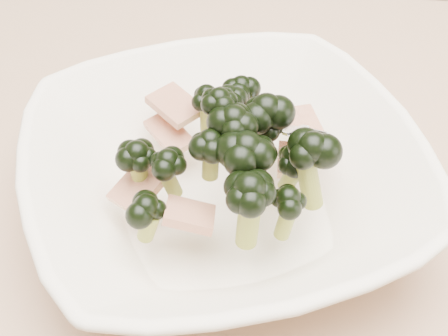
% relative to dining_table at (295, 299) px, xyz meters
% --- Properties ---
extents(dining_table, '(1.20, 0.80, 0.75)m').
position_rel_dining_table_xyz_m(dining_table, '(0.00, 0.00, 0.00)').
color(dining_table, tan).
rests_on(dining_table, ground).
extents(broccoli_dish, '(0.40, 0.40, 0.12)m').
position_rel_dining_table_xyz_m(broccoli_dish, '(-0.07, 0.01, 0.14)').
color(broccoli_dish, '#F4E7CF').
rests_on(broccoli_dish, dining_table).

